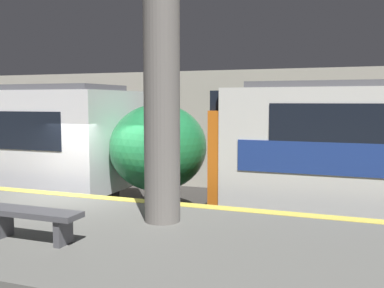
{
  "coord_description": "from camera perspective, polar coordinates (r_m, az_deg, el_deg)",
  "views": [
    {
      "loc": [
        5.85,
        -8.0,
        3.04
      ],
      "look_at": [
        2.48,
        0.96,
        2.12
      ],
      "focal_mm": 42.0,
      "sensor_mm": 36.0,
      "label": 1
    }
  ],
  "objects": [
    {
      "name": "station_rear_barrier",
      "position": [
        15.96,
        -0.92,
        1.9
      ],
      "size": [
        50.0,
        0.15,
        4.08
      ],
      "color": "#B2AD9E",
      "rests_on": "ground"
    },
    {
      "name": "platform_bench",
      "position": [
        6.83,
        -19.64,
        -8.79
      ],
      "size": [
        1.5,
        0.4,
        0.45
      ],
      "color": "#4C4C51",
      "rests_on": "platform"
    },
    {
      "name": "support_pillar_near",
      "position": [
        7.31,
        -3.85,
        4.49
      ],
      "size": [
        0.59,
        0.59,
        3.72
      ],
      "color": "slate",
      "rests_on": "platform"
    },
    {
      "name": "ground_plane",
      "position": [
        10.37,
        -15.18,
        -11.76
      ],
      "size": [
        120.0,
        120.0,
        0.0
      ],
      "primitive_type": "plane",
      "color": "#33302D"
    }
  ]
}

